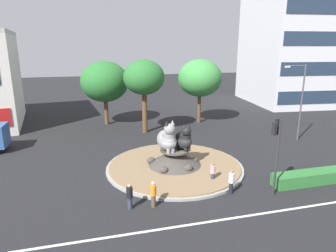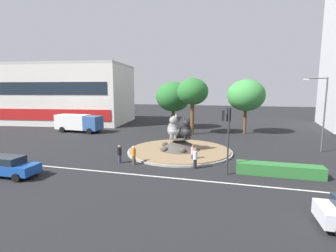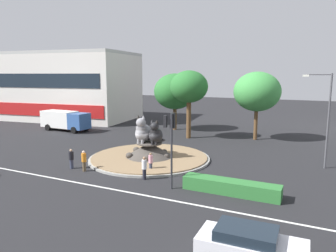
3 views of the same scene
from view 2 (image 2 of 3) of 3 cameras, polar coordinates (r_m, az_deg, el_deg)
name	(u,v)px [view 2 (image 2 of 3)]	position (r m, az deg, el deg)	size (l,w,h in m)	color
ground_plane	(180,152)	(27.24, 2.69, -5.88)	(160.00, 160.00, 0.00)	black
lane_centreline	(157,177)	(19.79, -2.42, -11.44)	(112.00, 0.20, 0.01)	silver
roundabout_island	(180,147)	(27.12, 2.68, -4.90)	(11.24, 11.24, 1.59)	gray
cat_statue_grey	(174,128)	(26.86, 1.39, -0.55)	(1.75, 2.80, 2.60)	gray
cat_statue_black	(186,130)	(26.54, 4.17, -0.95)	(1.72, 2.40, 2.25)	black
traffic_light_mast	(227,126)	(19.92, 13.38, -0.07)	(0.71, 0.60, 5.29)	#2D2D33
shophouse_block	(62,94)	(55.60, -23.02, 6.75)	(28.14, 16.77, 11.54)	silver
clipped_hedge_strip	(279,170)	(21.74, 23.93, -9.09)	(6.46, 1.20, 0.90)	#2D7033
broadleaf_tree_behind_island	(193,92)	(37.19, 5.62, 7.71)	(4.60, 4.60, 8.32)	brown
second_tree_near_tower	(246,95)	(39.40, 17.36, 6.67)	(5.54, 5.54, 8.16)	brown
third_tree_left	(173,97)	(42.76, 1.23, 6.68)	(5.90, 5.90, 7.96)	brown
streetlight_arm	(322,110)	(31.10, 31.69, 3.21)	(2.28, 0.42, 7.94)	#4C4C51
pedestrian_white_shirt	(195,158)	(21.57, 6.20, -7.23)	(0.37, 0.37, 1.75)	black
pedestrian_black_shirt	(119,154)	(23.40, -10.99, -6.22)	(0.40, 0.40, 1.67)	#33384C
pedestrian_pink_shirt	(193,153)	(23.53, 5.66, -6.17)	(0.36, 0.36, 1.56)	#33384C
pedestrian_orange_shirt	(134,155)	(22.69, -7.80, -6.52)	(0.38, 0.38, 1.72)	brown
hatchback_near_shophouse	(8,166)	(23.19, -32.65, -7.66)	(4.67, 2.07, 1.58)	#19479E
delivery_box_truck	(79,122)	(41.82, -19.68, 0.79)	(7.50, 2.85, 2.72)	#335693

